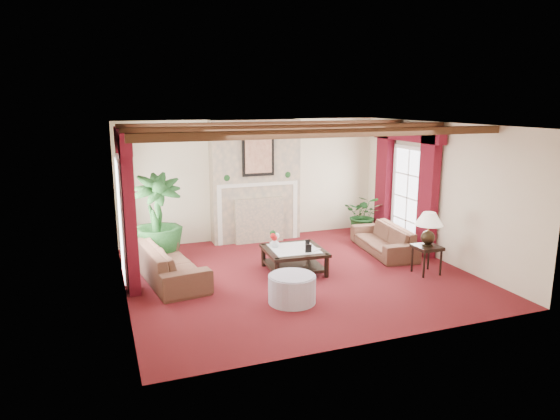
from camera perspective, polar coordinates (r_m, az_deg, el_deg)
name	(u,v)px	position (r m, az deg, el deg)	size (l,w,h in m)	color
floor	(298,275)	(9.16, 2.09, -7.41)	(6.00, 6.00, 0.00)	#480C14
ceiling	(299,125)	(8.63, 2.23, 9.72)	(6.00, 6.00, 0.00)	white
back_wall	(253,180)	(11.34, -3.13, 3.49)	(6.00, 0.02, 2.70)	beige
left_wall	(121,215)	(8.16, -17.72, -0.60)	(0.02, 5.50, 2.70)	beige
right_wall	(440,192)	(10.30, 17.81, 2.00)	(0.02, 5.50, 2.70)	beige
ceiling_beams	(299,128)	(8.63, 2.23, 9.32)	(6.00, 3.00, 0.12)	#321E10
fireplace	(255,119)	(11.02, -2.91, 10.29)	(2.00, 0.52, 2.70)	tan
french_door_left	(117,159)	(9.02, -18.18, 5.60)	(0.10, 1.10, 2.16)	white
french_door_right	(411,148)	(10.97, 14.74, 6.91)	(0.10, 1.10, 2.16)	white
curtains_left	(122,134)	(8.99, -17.65, 8.30)	(0.20, 2.40, 2.55)	#460914
curtains_right	(408,128)	(10.88, 14.39, 9.11)	(0.20, 2.40, 2.55)	#460914
sofa_left	(170,257)	(9.00, -12.51, -5.25)	(0.92, 2.20, 0.84)	#340E19
sofa_right	(384,235)	(10.61, 11.78, -2.80)	(0.77, 1.94, 0.74)	#340E19
potted_palm	(158,238)	(9.99, -13.80, -3.16)	(1.05, 1.78, 0.97)	black
small_plant	(364,219)	(11.87, 9.53, -1.05)	(1.27, 1.29, 0.75)	black
coffee_table	(294,260)	(9.26, 1.61, -5.76)	(1.06, 1.06, 0.43)	black
side_table	(426,260)	(9.52, 16.39, -5.46)	(0.45, 0.45, 0.53)	black
ottoman	(292,289)	(7.90, 1.38, -9.01)	(0.75, 0.75, 0.44)	#9D93A7
table_lamp	(428,229)	(9.37, 16.61, -2.05)	(0.50, 0.50, 0.64)	black
flower_vase	(274,243)	(9.27, -0.64, -3.75)	(0.24, 0.24, 0.18)	silver
book	(308,243)	(9.06, 3.28, -3.83)	(0.19, 0.12, 0.28)	black
photo_frame_a	(308,249)	(8.95, 3.27, -4.44)	(0.12, 0.02, 0.16)	black
photo_frame_b	(307,243)	(9.38, 3.15, -3.76)	(0.10, 0.02, 0.12)	black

